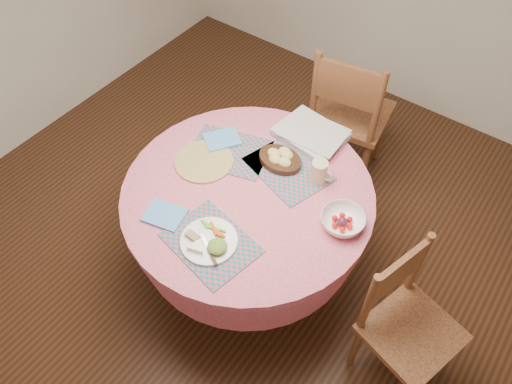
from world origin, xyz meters
TOP-DOWN VIEW (x-y plane):
  - ground at (0.00, 0.00)m, footprint 4.00×4.00m
  - room_envelope at (0.00, 0.00)m, footprint 4.01×4.01m
  - dining_table at (0.00, 0.00)m, footprint 1.24×1.24m
  - chair_right at (0.91, 0.00)m, footprint 0.48×0.49m
  - chair_back at (0.02, 1.02)m, footprint 0.53×0.51m
  - placemat_front at (0.05, -0.34)m, footprint 0.45×0.37m
  - placemat_left at (-0.24, 0.15)m, footprint 0.47×0.41m
  - placemat_back at (0.08, 0.24)m, footprint 0.47×0.40m
  - wicker_trivet at (-0.30, 0.02)m, footprint 0.30×0.30m
  - napkin_near at (-0.22, -0.35)m, footprint 0.21×0.18m
  - napkin_far at (-0.32, 0.19)m, footprint 0.22×0.23m
  - dinner_plate at (0.05, -0.35)m, footprint 0.26×0.26m
  - bread_bowl at (0.02, 0.25)m, footprint 0.23×0.23m
  - latte_mug at (0.24, 0.26)m, footprint 0.12×0.08m
  - fruit_bowl at (0.47, 0.09)m, footprint 0.26×0.26m
  - newspaper_stack at (0.05, 0.50)m, footprint 0.37×0.31m

SIDE VIEW (x-z plane):
  - ground at x=0.00m, z-range 0.00..0.00m
  - chair_right at x=0.91m, z-range 0.02..0.89m
  - chair_back at x=0.02m, z-range 0.02..1.03m
  - dining_table at x=0.00m, z-range 0.18..0.93m
  - placemat_front at x=0.05m, z-range 0.75..0.76m
  - placemat_left at x=-0.24m, z-range 0.75..0.76m
  - placemat_back at x=0.08m, z-range 0.75..0.76m
  - wicker_trivet at x=-0.30m, z-range 0.75..0.76m
  - napkin_near at x=-0.22m, z-range 0.75..0.76m
  - napkin_far at x=-0.32m, z-range 0.76..0.77m
  - dinner_plate at x=0.05m, z-range 0.75..0.80m
  - newspaper_stack at x=0.05m, z-range 0.76..0.80m
  - fruit_bowl at x=0.47m, z-range 0.75..0.81m
  - bread_bowl at x=0.02m, z-range 0.75..0.83m
  - latte_mug at x=0.24m, z-range 0.76..0.88m
  - room_envelope at x=0.00m, z-range 0.36..3.07m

